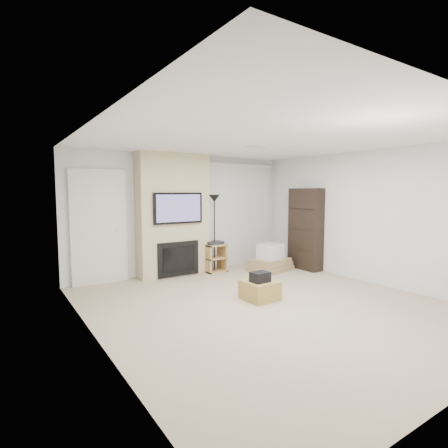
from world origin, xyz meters
TOP-DOWN VIEW (x-y plane):
  - floor at (0.00, 0.00)m, footprint 5.00×5.50m
  - ceiling at (0.00, 0.00)m, footprint 5.00×5.50m
  - wall_back at (0.00, 2.75)m, footprint 5.00×0.00m
  - wall_left at (-2.50, 0.00)m, footprint 0.00×5.50m
  - wall_right at (2.50, 0.00)m, footprint 0.00×5.50m
  - hvac_vent at (0.40, 0.80)m, footprint 0.35×0.18m
  - ottoman at (0.07, 0.27)m, footprint 0.50×0.50m
  - black_bag at (0.04, 0.23)m, footprint 0.28×0.22m
  - fireplace_wall at (-0.35, 2.54)m, footprint 1.50×0.47m
  - entry_door at (-1.80, 2.71)m, footprint 1.02×0.11m
  - vertical_blinds at (1.40, 2.70)m, footprint 1.98×0.10m
  - floor_lamp at (0.50, 2.33)m, footprint 0.25×0.25m
  - av_stand at (0.51, 2.34)m, footprint 0.45×0.38m
  - box_stack at (1.59, 1.74)m, footprint 0.99×0.82m
  - bookshelf at (2.34, 1.44)m, footprint 0.30×0.80m

SIDE VIEW (x-z plane):
  - floor at x=0.00m, z-range 0.00..0.00m
  - ottoman at x=0.07m, z-range 0.00..0.30m
  - box_stack at x=1.59m, z-range -0.07..0.52m
  - av_stand at x=0.51m, z-range 0.02..0.68m
  - black_bag at x=0.04m, z-range 0.30..0.46m
  - bookshelf at x=2.34m, z-range 0.00..1.80m
  - entry_door at x=-1.80m, z-range -0.02..2.12m
  - fireplace_wall at x=-0.35m, z-range -0.01..2.49m
  - wall_back at x=0.00m, z-range 0.00..2.50m
  - wall_left at x=-2.50m, z-range 0.00..2.50m
  - wall_right at x=2.50m, z-range 0.00..2.50m
  - vertical_blinds at x=1.40m, z-range 0.09..2.46m
  - floor_lamp at x=0.50m, z-range 0.48..2.14m
  - hvac_vent at x=0.40m, z-range 2.49..2.50m
  - ceiling at x=0.00m, z-range 2.50..2.50m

